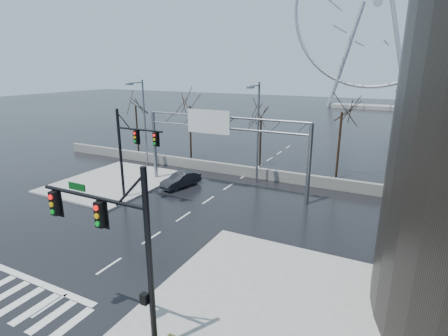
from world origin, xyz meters
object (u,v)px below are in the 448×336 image
Objects in this scene: sign_gantry at (220,136)px; car at (181,180)px; signal_mast_near at (120,239)px; ferris_wheel at (377,9)px; signal_mast_far at (130,147)px.

sign_gantry reaches higher than car.
signal_mast_near reaches higher than car.
car is (-3.79, -1.05, -4.47)m from sign_gantry.
sign_gantry is (-5.52, 19.00, 0.31)m from signal_mast_near.
ferris_wheel is 11.84× the size of car.
signal_mast_near is 19.79m from sign_gantry.
signal_mast_near is at bearing -48.74° from car.
car is at bearing 71.01° from signal_mast_far.
ferris_wheel is at bearing 90.08° from signal_mast_near.
car is (-9.16, -81.09, -25.42)m from ferris_wheel.
car is (-9.30, 17.95, -4.16)m from signal_mast_near.
sign_gantry is (5.49, 6.00, 0.35)m from signal_mast_far.
ferris_wheel is (5.38, 80.04, 20.95)m from sign_gantry.
signal_mast_far is at bearing -95.13° from car.
sign_gantry is 5.95m from car.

